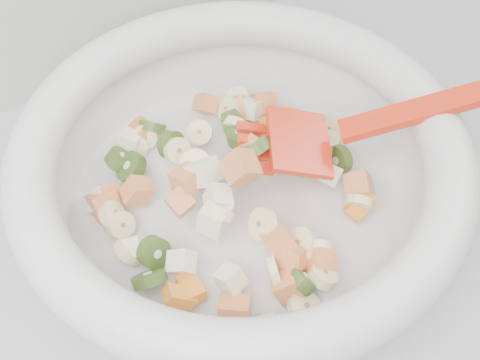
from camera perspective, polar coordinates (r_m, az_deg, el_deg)
mixing_bowl at (r=0.54m, az=0.02°, el=0.60°), size 0.45×0.37×0.14m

